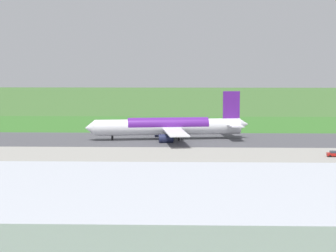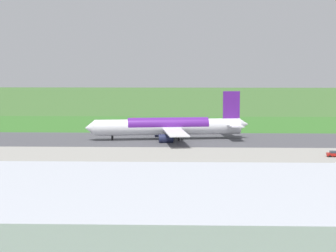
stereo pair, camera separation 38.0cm
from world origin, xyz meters
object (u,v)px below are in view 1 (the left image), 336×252
object	(u,v)px
airliner_main	(169,126)
terminal_building	(228,251)
service_car_followme	(335,154)
no_stopping_sign	(134,120)
traffic_cone_orange	(117,126)

from	to	relation	value
airliner_main	terminal_building	distance (m)	131.56
terminal_building	service_car_followme	size ratio (longest dim) A/B	31.37
airliner_main	no_stopping_sign	xyz separation A→B (m)	(15.74, -45.35, -2.64)
airliner_main	no_stopping_sign	bearing A→B (deg)	-70.86
airliner_main	no_stopping_sign	world-z (taller)	airliner_main
service_car_followme	no_stopping_sign	xyz separation A→B (m)	(61.09, -78.77, 0.87)
service_car_followme	terminal_building	bearing A→B (deg)	69.75
terminal_building	traffic_cone_orange	size ratio (longest dim) A/B	244.89
no_stopping_sign	service_car_followme	bearing A→B (deg)	127.79
terminal_building	service_car_followme	distance (m)	104.40
service_car_followme	no_stopping_sign	size ratio (longest dim) A/B	1.47
airliner_main	no_stopping_sign	size ratio (longest dim) A/B	18.56
terminal_building	service_car_followme	xyz separation A→B (m)	(-36.08, -97.79, -5.99)
airliner_main	traffic_cone_orange	size ratio (longest dim) A/B	98.29
terminal_building	no_stopping_sign	world-z (taller)	terminal_building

